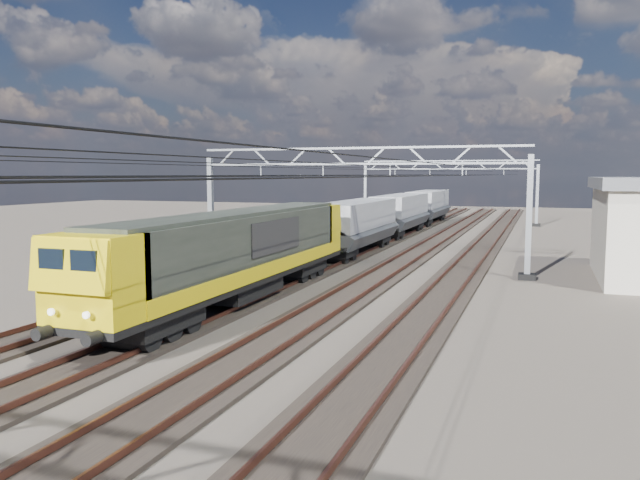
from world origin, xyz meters
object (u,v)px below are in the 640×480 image
(catenary_gantry_far, at_px, (447,189))
(hopper_wagon_third, at_px, (428,204))
(hopper_wagon_mid, at_px, (401,211))
(locomotive, at_px, (239,250))
(catenary_gantry_mid, at_px, (356,203))
(hopper_wagon_lead, at_px, (356,222))

(catenary_gantry_far, bearing_deg, hopper_wagon_third, -160.29)
(catenary_gantry_far, distance_m, hopper_wagon_third, 2.70)
(hopper_wagon_mid, bearing_deg, locomotive, -90.00)
(catenary_gantry_mid, bearing_deg, hopper_wagon_third, 93.24)
(catenary_gantry_far, xyz_separation_m, hopper_wagon_mid, (-2.00, -14.92, -1.67))
(catenary_gantry_far, bearing_deg, locomotive, -92.45)
(catenary_gantry_far, xyz_separation_m, hopper_wagon_third, (-2.00, -0.72, -1.67))
(catenary_gantry_far, distance_m, hopper_wagon_mid, 15.14)
(catenary_gantry_mid, xyz_separation_m, hopper_wagon_lead, (-2.00, 6.88, -1.67))
(locomotive, relative_size, hopper_wagon_mid, 1.62)
(locomotive, bearing_deg, hopper_wagon_third, 90.00)
(hopper_wagon_lead, bearing_deg, catenary_gantry_mid, -73.80)
(catenary_gantry_far, relative_size, hopper_wagon_third, 1.53)
(catenary_gantry_far, bearing_deg, hopper_wagon_mid, -97.64)
(hopper_wagon_lead, distance_m, hopper_wagon_third, 28.40)
(hopper_wagon_lead, relative_size, hopper_wagon_third, 1.00)
(hopper_wagon_third, bearing_deg, hopper_wagon_lead, -90.00)
(catenary_gantry_far, height_order, hopper_wagon_third, catenary_gantry_far)
(catenary_gantry_mid, distance_m, hopper_wagon_mid, 21.24)
(catenary_gantry_mid, bearing_deg, hopper_wagon_mid, 95.42)
(catenary_gantry_far, bearing_deg, catenary_gantry_mid, -90.00)
(hopper_wagon_mid, xyz_separation_m, hopper_wagon_third, (0.00, 14.20, 0.00))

